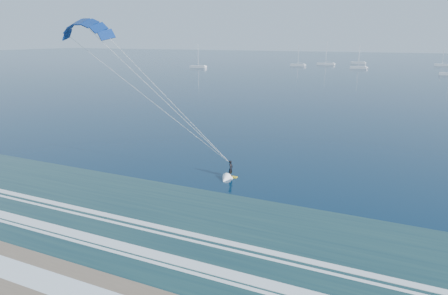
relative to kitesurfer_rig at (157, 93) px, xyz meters
name	(u,v)px	position (x,y,z in m)	size (l,w,h in m)	color
ground	(72,286)	(7.14, -21.31, -9.78)	(900.00, 900.00, 0.00)	#07223E
kitesurfer_rig	(157,93)	(0.00, 0.00, 0.00)	(21.35, 7.28, 19.07)	yellow
sailboat_0	(198,67)	(-77.34, 153.56, -9.09)	(9.11, 2.40, 12.33)	silver
sailboat_1	(298,65)	(-32.27, 189.03, -9.10)	(8.24, 2.40, 11.38)	silver
sailboat_2	(326,64)	(-19.71, 204.79, -9.09)	(10.21, 2.40, 13.56)	silver
sailboat_4	(442,65)	(42.19, 224.40, -9.10)	(7.97, 2.40, 10.94)	silver
sailboat_7	(358,67)	(1.38, 182.94, -9.10)	(8.40, 2.40, 11.80)	silver
sailboat_8	(358,63)	(-3.84, 225.64, -9.10)	(8.65, 2.40, 11.39)	silver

